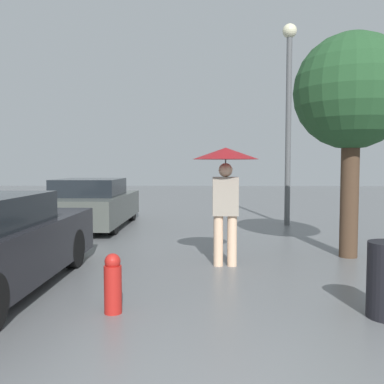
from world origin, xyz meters
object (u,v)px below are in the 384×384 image
at_px(pedestrian, 226,173).
at_px(parked_car_farthest, 92,204).
at_px(street_lamp, 289,99).
at_px(tree, 352,94).
at_px(fire_hydrant, 113,284).

bearing_deg(pedestrian, parked_car_farthest, 127.90).
distance_m(parked_car_farthest, street_lamp, 5.84).
relative_size(parked_car_farthest, street_lamp, 0.77).
height_order(pedestrian, street_lamp, street_lamp).
relative_size(pedestrian, street_lamp, 0.36).
height_order(parked_car_farthest, tree, tree).
distance_m(pedestrian, street_lamp, 5.35).
bearing_deg(parked_car_farthest, street_lamp, 5.15).
bearing_deg(pedestrian, street_lamp, 68.27).
distance_m(pedestrian, parked_car_farthest, 5.40).
bearing_deg(pedestrian, tree, 18.54).
xyz_separation_m(pedestrian, tree, (2.18, 0.73, 1.33)).
bearing_deg(street_lamp, fire_hydrant, -114.80).
height_order(pedestrian, tree, tree).
relative_size(parked_car_farthest, fire_hydrant, 6.17).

